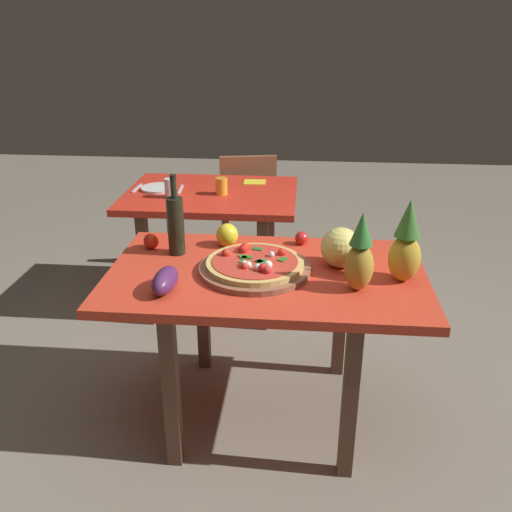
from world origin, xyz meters
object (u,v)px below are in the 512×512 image
(pizza, at_px, (255,263))
(napkin_folded, at_px, (255,182))
(fork_utensil, at_px, (137,188))
(eggplant, at_px, (165,280))
(bell_pepper, at_px, (227,235))
(dining_chair, at_px, (247,202))
(wine_bottle, at_px, (176,224))
(drinking_glass_water, at_px, (170,188))
(pineapple_left, at_px, (406,245))
(melon, at_px, (341,247))
(tomato_at_corner, at_px, (151,241))
(drinking_glass_juice, at_px, (221,186))
(display_table, at_px, (266,290))
(dinner_plate, at_px, (159,188))
(background_table, at_px, (212,208))
(pizza_board, at_px, (255,269))
(knife_utensil, at_px, (181,189))
(pineapple_right, at_px, (360,256))
(tomato_by_bottle, at_px, (302,238))

(pizza, distance_m, napkin_folded, 1.36)
(fork_utensil, bearing_deg, eggplant, -67.09)
(pizza, relative_size, bell_pepper, 3.66)
(dining_chair, xyz_separation_m, wine_bottle, (-0.15, -1.59, 0.40))
(drinking_glass_water, bearing_deg, pineapple_left, -40.06)
(pizza, relative_size, drinking_glass_water, 3.63)
(melon, distance_m, tomato_at_corner, 0.88)
(pineapple_left, relative_size, melon, 2.01)
(melon, relative_size, drinking_glass_juice, 1.71)
(display_table, distance_m, napkin_folded, 1.36)
(wine_bottle, bearing_deg, pizza, -23.77)
(bell_pepper, bearing_deg, dinner_plate, 122.57)
(background_table, relative_size, pizza, 2.53)
(dinner_plate, bearing_deg, pizza, -58.14)
(pizza_board, relative_size, dinner_plate, 2.17)
(knife_utensil, bearing_deg, bell_pepper, -69.20)
(pizza_board, xyz_separation_m, bell_pepper, (-0.16, 0.28, 0.04))
(dining_chair, height_order, tomato_at_corner, dining_chair)
(dining_chair, xyz_separation_m, pizza_board, (0.22, -1.75, 0.27))
(pizza, distance_m, fork_utensil, 1.43)
(fork_utensil, bearing_deg, background_table, -1.00)
(wine_bottle, bearing_deg, dinner_plate, 109.12)
(pineapple_left, height_order, dinner_plate, pineapple_left)
(pizza, bearing_deg, dinner_plate, 121.86)
(display_table, relative_size, pineapple_right, 4.17)
(pizza_board, bearing_deg, bell_pepper, 119.63)
(melon, bearing_deg, pizza_board, -166.18)
(pineapple_right, bearing_deg, pizza, 163.26)
(bell_pepper, relative_size, knife_utensil, 0.63)
(tomato_by_bottle, distance_m, fork_utensil, 1.33)
(fork_utensil, bearing_deg, bell_pepper, -49.34)
(napkin_folded, bearing_deg, eggplant, -97.61)
(tomato_by_bottle, relative_size, fork_utensil, 0.35)
(pineapple_right, distance_m, melon, 0.23)
(drinking_glass_water, distance_m, napkin_folded, 0.60)
(pineapple_right, bearing_deg, melon, 105.25)
(pizza, distance_m, drinking_glass_water, 1.16)
(display_table, bearing_deg, background_table, 110.89)
(pizza, xyz_separation_m, dinner_plate, (-0.71, 1.15, -0.03))
(background_table, height_order, pizza, pizza)
(pizza_board, relative_size, knife_utensil, 2.65)
(pizza_board, xyz_separation_m, tomato_at_corner, (-0.51, 0.21, 0.02))
(pineapple_left, distance_m, bell_pepper, 0.83)
(drinking_glass_water, bearing_deg, dining_chair, 63.16)
(dining_chair, xyz_separation_m, napkin_folded, (0.09, -0.39, 0.26))
(wine_bottle, bearing_deg, display_table, -20.55)
(display_table, distance_m, bell_pepper, 0.37)
(background_table, xyz_separation_m, melon, (0.74, -1.04, 0.19))
(dining_chair, xyz_separation_m, pizza, (0.22, -1.75, 0.30))
(pizza_board, distance_m, drinking_glass_water, 1.16)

